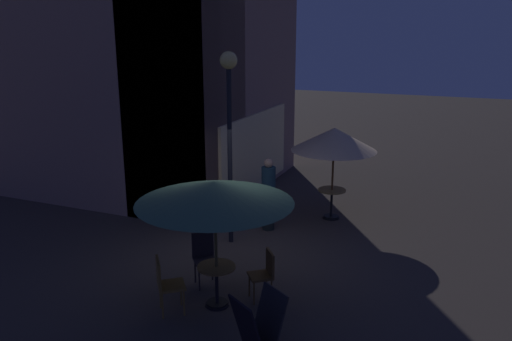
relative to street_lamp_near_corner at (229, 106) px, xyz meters
The scene contains 12 objects.
ground_plane 3.24m from the street_lamp_near_corner, 155.24° to the right, with size 60.00×60.00×0.00m, color #3A322D.
cafe_building 4.61m from the street_lamp_near_corner, 58.02° to the left, with size 6.28×8.89×8.03m.
street_lamp_near_corner is the anchor object (origin of this frame).
menu_sandwich_board 4.81m from the street_lamp_near_corner, 149.30° to the right, with size 0.85×0.81×0.93m.
cafe_table_0 3.68m from the street_lamp_near_corner, 159.66° to the right, with size 0.64×0.64×0.72m.
cafe_table_1 3.73m from the street_lamp_near_corner, 36.20° to the right, with size 0.68×0.68×0.74m.
patio_umbrella_0 2.88m from the street_lamp_near_corner, 159.66° to the right, with size 2.54×2.54×2.18m.
patio_umbrella_1 2.98m from the street_lamp_near_corner, 36.20° to the right, with size 2.04×2.04×2.26m.
cafe_chair_0 3.09m from the street_lamp_near_corner, 168.96° to the right, with size 0.57×0.57×0.97m.
cafe_chair_1 3.91m from the street_lamp_near_corner, behind, with size 0.60×0.60×0.96m.
cafe_chair_2 3.56m from the street_lamp_near_corner, 141.57° to the right, with size 0.54×0.54×0.87m.
patron_standing_0 2.40m from the street_lamp_near_corner, 26.39° to the right, with size 0.32×0.32×1.69m.
Camera 1 is at (-8.25, -3.97, 4.47)m, focal length 35.92 mm.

